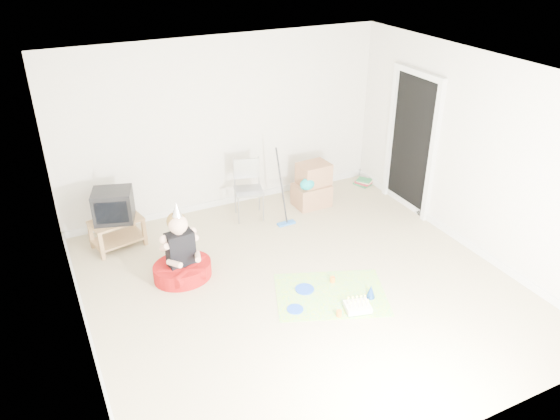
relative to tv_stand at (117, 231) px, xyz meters
name	(u,v)px	position (x,y,z in m)	size (l,w,h in m)	color
ground	(302,287)	(1.81, -1.93, -0.25)	(5.00, 5.00, 0.00)	tan
doorway_recess	(412,144)	(4.29, -0.73, 0.77)	(0.02, 0.90, 2.05)	black
tv_stand	(117,231)	(0.00, 0.00, 0.00)	(0.74, 0.55, 0.42)	olive
crt_tv	(113,206)	(0.00, 0.00, 0.38)	(0.50, 0.42, 0.43)	black
folding_chair	(249,191)	(1.94, -0.01, 0.19)	(0.49, 0.48, 0.90)	gray
cardboard_boxes	(312,186)	(2.99, -0.06, 0.08)	(0.57, 0.44, 0.68)	#9A6B4A
floor_mop	(286,208)	(2.34, -0.45, 0.01)	(0.27, 0.37, 1.09)	blue
book_pile	(363,182)	(4.13, 0.20, -0.20)	(0.27, 0.31, 0.11)	#246E3E
seated_woman	(182,262)	(0.57, -1.10, -0.02)	(0.81, 0.81, 1.06)	#A10F0E
party_mat	(331,294)	(2.05, -2.22, -0.25)	(1.31, 0.95, 0.01)	#EF328E
birthday_cake	(357,307)	(2.18, -2.62, -0.21)	(0.33, 0.29, 0.14)	white
blue_plate_near	(305,289)	(1.82, -2.01, -0.24)	(0.23, 0.23, 0.01)	blue
blue_plate_far	(295,309)	(1.53, -2.30, -0.24)	(0.19, 0.19, 0.01)	blue
orange_cup_near	(332,279)	(2.20, -2.02, -0.21)	(0.06, 0.06, 0.07)	orange
orange_cup_far	(339,313)	(1.93, -2.62, -0.21)	(0.06, 0.06, 0.07)	orange
blue_party_hat	(371,291)	(2.45, -2.48, -0.16)	(0.11, 0.11, 0.17)	#1743A5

